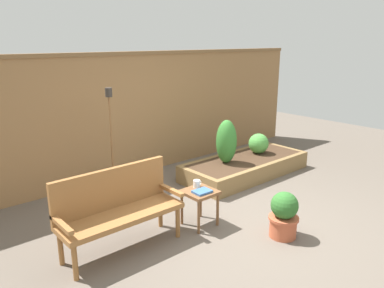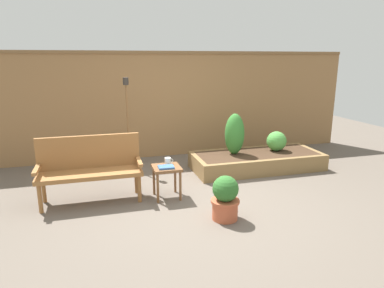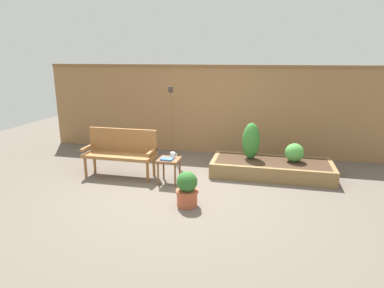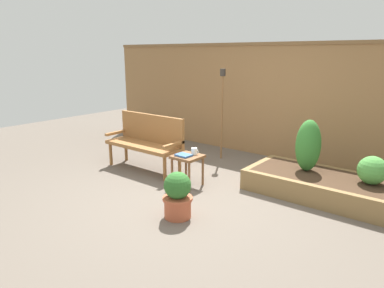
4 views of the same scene
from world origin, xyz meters
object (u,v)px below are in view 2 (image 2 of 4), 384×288
Objects in this scene: shrub_near_bench at (235,134)px; shrub_far_corner at (277,141)px; book_on_table at (166,167)px; cup_on_table at (168,161)px; tiki_torch at (127,107)px; potted_boxwood at (225,198)px; side_table at (167,172)px; garden_bench at (90,164)px.

shrub_near_bench is 0.89m from shrub_far_corner.
cup_on_table is at bearing 71.58° from book_on_table.
shrub_far_corner reaches higher than cup_on_table.
shrub_near_bench is 2.02× the size of shrub_far_corner.
cup_on_table is 0.08× the size of tiki_torch.
potted_boxwood is at bearing -115.70° from shrub_near_bench.
tiki_torch reaches higher than side_table.
tiki_torch is (0.67, 1.29, 0.61)m from garden_bench.
shrub_far_corner is (1.75, 1.85, 0.19)m from potted_boxwood.
potted_boxwood is 0.77× the size of shrub_near_bench.
garden_bench is 0.85× the size of tiki_torch.
shrub_far_corner is at bearing 46.47° from potted_boxwood.
book_on_table is at bearing -110.31° from cup_on_table.
cup_on_table is 1.16m from potted_boxwood.
potted_boxwood is 1.56× the size of shrub_far_corner.
garden_bench is 1.91× the size of shrub_near_bench.
book_on_table is 0.38× the size of potted_boxwood.
shrub_near_bench is at bearing 64.30° from potted_boxwood.
tiki_torch reaches higher than shrub_near_bench.
cup_on_table is 1.65m from shrub_near_bench.
cup_on_table is at bearing 117.75° from potted_boxwood.
tiki_torch reaches higher than shrub_far_corner.
shrub_near_bench is at bearing 30.64° from cup_on_table.
shrub_near_bench reaches higher than potted_boxwood.
side_table is 0.28× the size of tiki_torch.
shrub_near_bench reaches higher than cup_on_table.
tiki_torch is (-1.86, 0.56, 0.48)m from shrub_near_bench.
side_table is 3.69× the size of cup_on_table.
cup_on_table is 0.22× the size of potted_boxwood.
cup_on_table is at bearing 67.76° from side_table.
shrub_near_bench is (2.54, 0.73, 0.13)m from garden_bench.
shrub_near_bench is (1.48, 1.01, 0.18)m from book_on_table.
potted_boxwood reaches higher than book_on_table.
side_table is 2.52m from shrub_far_corner.
book_on_table is 0.30× the size of shrub_near_bench.
tiki_torch is at bearing 168.34° from shrub_far_corner.
book_on_table is 1.81m from shrub_near_bench.
tiki_torch reaches higher than potted_boxwood.
shrub_far_corner reaches higher than book_on_table.
shrub_near_bench is at bearing 36.27° from book_on_table.
side_table is at bearing 122.62° from potted_boxwood.
book_on_table is 2.56m from shrub_far_corner.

